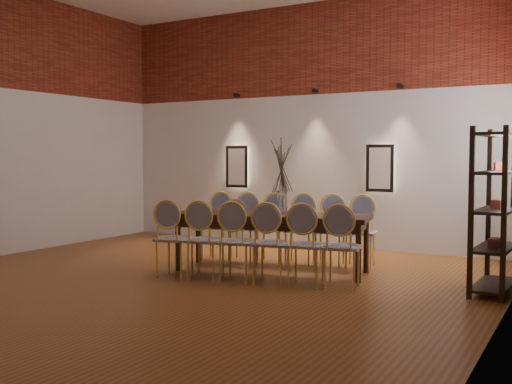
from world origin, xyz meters
The scene contains 27 objects.
floor centered at (0.00, 0.00, -0.01)m, with size 7.00×7.00×0.02m, color brown.
wall_back centered at (0.00, 3.55, 2.00)m, with size 7.00×0.10×4.00m, color silver.
wall_right centered at (3.55, 0.00, 2.00)m, with size 0.10×7.00×4.00m, color silver.
brick_band_back centered at (0.00, 3.48, 3.25)m, with size 7.00×0.02×1.50m, color maroon.
niche_left centered at (-1.30, 3.45, 1.30)m, with size 0.36×0.06×0.66m, color #FFEAC6.
niche_right centered at (1.30, 3.45, 1.30)m, with size 0.36×0.06×0.66m, color #FFEAC6.
spot_fixture_left centered at (-1.30, 3.42, 2.55)m, with size 0.08×0.08×0.10m, color black.
spot_fixture_mid centered at (0.20, 3.42, 2.55)m, with size 0.08×0.08×0.10m, color black.
spot_fixture_right centered at (1.60, 3.42, 2.55)m, with size 0.08×0.08×0.10m, color black.
dining_table centered at (0.61, 1.13, 0.38)m, with size 2.50×0.80×0.75m, color #381C0E.
chair_near_a centered at (-0.28, 0.26, 0.47)m, with size 0.44×0.44×0.94m, color #E2B75D, non-canonical shape.
chair_near_b centered at (0.12, 0.34, 0.47)m, with size 0.44×0.44×0.94m, color #E2B75D, non-canonical shape.
chair_near_c centered at (0.53, 0.42, 0.47)m, with size 0.44×0.44×0.94m, color #E2B75D, non-canonical shape.
chair_near_d centered at (0.94, 0.50, 0.47)m, with size 0.44×0.44×0.94m, color #E2B75D, non-canonical shape.
chair_near_e centered at (1.35, 0.58, 0.47)m, with size 0.44×0.44×0.94m, color #E2B75D, non-canonical shape.
chair_near_f centered at (1.76, 0.66, 0.47)m, with size 0.44×0.44×0.94m, color #E2B75D, non-canonical shape.
chair_far_a centered at (-0.54, 1.60, 0.47)m, with size 0.44×0.44×0.94m, color #E2B75D, non-canonical shape.
chair_far_b centered at (-0.13, 1.68, 0.47)m, with size 0.44×0.44×0.94m, color #E2B75D, non-canonical shape.
chair_far_c centered at (0.27, 1.76, 0.47)m, with size 0.44×0.44×0.94m, color #E2B75D, non-canonical shape.
chair_far_d centered at (0.68, 1.84, 0.47)m, with size 0.44×0.44×0.94m, color #E2B75D, non-canonical shape.
chair_far_e centered at (1.09, 1.92, 0.47)m, with size 0.44×0.44×0.94m, color #E2B75D, non-canonical shape.
chair_far_f centered at (1.50, 1.99, 0.47)m, with size 0.44×0.44×0.94m, color #E2B75D, non-canonical shape.
vase centered at (0.74, 1.15, 0.90)m, with size 0.14×0.14×0.30m, color silver.
dried_branches centered at (0.74, 1.15, 1.35)m, with size 0.50×0.50×0.70m, color #4F3D2E, non-canonical shape.
bowl centered at (0.16, 0.99, 0.84)m, with size 0.24×0.24×0.18m, color brown.
book centered at (0.56, 1.26, 0.77)m, with size 0.26×0.18×0.03m, color #8A2A61.
shelving_rack centered at (3.28, 1.30, 0.90)m, with size 0.38×1.00×1.80m, color black, non-canonical shape.
Camera 1 is at (4.19, -5.62, 1.49)m, focal length 42.00 mm.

